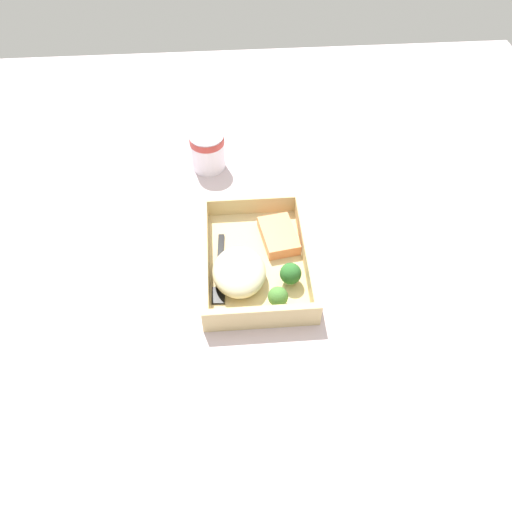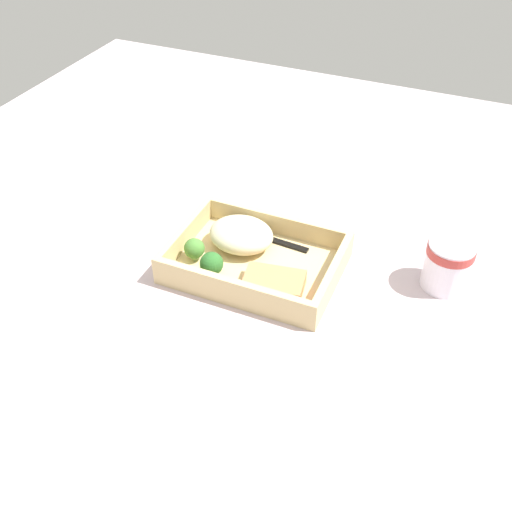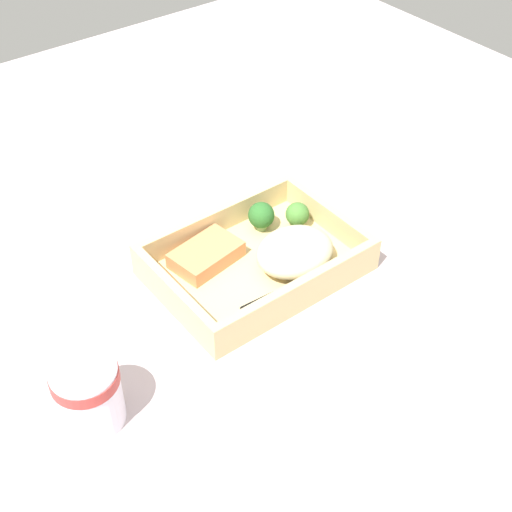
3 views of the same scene
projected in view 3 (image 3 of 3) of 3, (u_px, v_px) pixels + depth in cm
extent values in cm
cube|color=#C1AEB3|center=(256.00, 276.00, 97.33)|extent=(160.00, 160.00, 2.00)
cube|color=#CDB47D|center=(256.00, 268.00, 96.27)|extent=(27.03, 19.35, 1.20)
cube|color=#CDB47D|center=(300.00, 292.00, 89.23)|extent=(27.03, 1.20, 3.75)
cube|color=#CDB47D|center=(217.00, 220.00, 100.03)|extent=(27.03, 1.20, 3.75)
cube|color=#CDB47D|center=(174.00, 295.00, 88.73)|extent=(1.20, 16.95, 3.75)
cube|color=#CDB47D|center=(328.00, 217.00, 100.53)|extent=(1.20, 16.95, 3.75)
cube|color=#ED8453|center=(206.00, 255.00, 95.58)|extent=(10.06, 7.37, 2.29)
ellipsoid|color=beige|center=(295.00, 252.00, 94.27)|extent=(10.88, 9.22, 4.66)
cylinder|color=#84A466|center=(261.00, 225.00, 101.07)|extent=(1.43, 1.43, 1.45)
sphere|color=#2A6427|center=(261.00, 215.00, 99.90)|extent=(3.75, 3.75, 3.75)
cylinder|color=#809857|center=(297.00, 223.00, 101.60)|extent=(1.29, 1.29, 1.25)
sphere|color=#467C32|center=(297.00, 214.00, 100.57)|extent=(3.40, 3.40, 3.40)
cube|color=black|center=(283.00, 292.00, 91.61)|extent=(12.45, 1.91, 0.44)
cube|color=black|center=(331.00, 269.00, 94.91)|extent=(3.54, 2.42, 0.44)
cylinder|color=white|center=(89.00, 395.00, 75.95)|extent=(7.14, 7.14, 8.21)
cylinder|color=#B23833|center=(84.00, 377.00, 73.99)|extent=(7.36, 7.36, 1.48)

